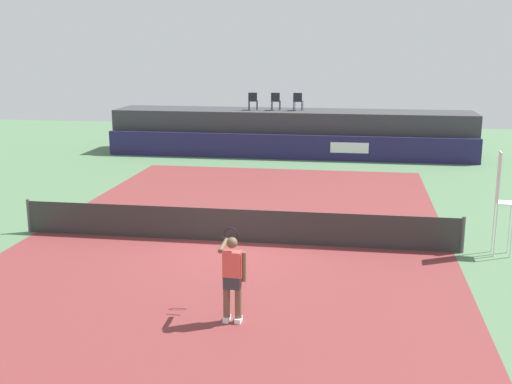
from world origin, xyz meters
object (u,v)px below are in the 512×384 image
(umpire_chair, at_px, (501,196))
(net_post_far, at_px, (463,235))
(net_post_near, at_px, (29,216))
(spectator_chair_left, at_px, (276,100))
(tennis_ball, at_px, (426,227))
(spectator_chair_center, at_px, (298,101))
(spectator_chair_far_left, at_px, (253,100))
(tennis_player, at_px, (232,276))

(umpire_chair, distance_m, net_post_far, 1.40)
(umpire_chair, xyz_separation_m, net_post_near, (-13.29, -0.01, -1.09))
(umpire_chair, bearing_deg, spectator_chair_left, 117.56)
(spectator_chair_left, relative_size, tennis_ball, 13.06)
(spectator_chair_left, distance_m, spectator_chair_center, 1.12)
(spectator_chair_left, bearing_deg, net_post_far, -65.15)
(spectator_chair_far_left, bearing_deg, net_post_far, -61.57)
(spectator_chair_center, xyz_separation_m, tennis_player, (0.67, -20.47, -1.73))
(spectator_chair_left, xyz_separation_m, tennis_ball, (6.30, -12.90, -2.66))
(spectator_chair_left, height_order, net_post_near, spectator_chair_left)
(net_post_near, xyz_separation_m, tennis_ball, (11.69, 2.22, -0.46))
(spectator_chair_left, xyz_separation_m, umpire_chair, (7.89, -15.12, -1.11))
(spectator_chair_far_left, xyz_separation_m, spectator_chair_center, (2.26, 0.16, 0.00))
(net_post_near, bearing_deg, spectator_chair_center, 66.83)
(spectator_chair_center, height_order, tennis_ball, spectator_chair_center)
(spectator_chair_far_left, height_order, tennis_ball, spectator_chair_far_left)
(net_post_far, height_order, tennis_ball, net_post_far)
(spectator_chair_far_left, distance_m, net_post_far, 17.26)
(spectator_chair_far_left, xyz_separation_m, spectator_chair_left, (1.15, 0.07, 0.00))
(spectator_chair_left, height_order, tennis_ball, spectator_chair_left)
(umpire_chair, distance_m, tennis_ball, 3.14)
(net_post_near, xyz_separation_m, tennis_player, (7.18, -5.25, 0.46))
(spectator_chair_far_left, relative_size, net_post_near, 0.89)
(spectator_chair_far_left, xyz_separation_m, net_post_near, (-4.25, -15.05, -2.19))
(umpire_chair, height_order, tennis_player, umpire_chair)
(spectator_chair_left, relative_size, spectator_chair_center, 1.00)
(spectator_chair_far_left, height_order, net_post_near, spectator_chair_far_left)
(spectator_chair_far_left, bearing_deg, net_post_near, -105.77)
(net_post_far, bearing_deg, spectator_chair_far_left, 118.43)
(tennis_player, bearing_deg, net_post_near, 143.80)
(spectator_chair_center, relative_size, net_post_near, 0.89)
(umpire_chair, bearing_deg, tennis_player, -139.26)
(spectator_chair_center, bearing_deg, net_post_near, -113.17)
(net_post_far, bearing_deg, tennis_ball, 107.63)
(tennis_player, height_order, tennis_ball, tennis_player)
(spectator_chair_left, distance_m, umpire_chair, 17.09)
(spectator_chair_left, relative_size, net_post_far, 0.89)
(spectator_chair_left, bearing_deg, tennis_ball, -63.98)
(spectator_chair_left, height_order, umpire_chair, spectator_chair_left)
(tennis_player, distance_m, tennis_ball, 8.78)
(tennis_player, xyz_separation_m, tennis_ball, (4.51, 7.47, -0.92))
(tennis_ball, bearing_deg, tennis_player, -121.13)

